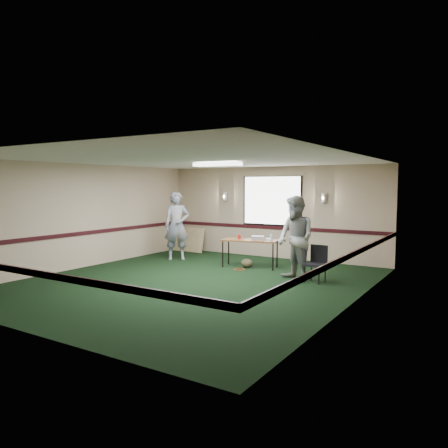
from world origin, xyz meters
The scene contains 13 objects.
ground centered at (0.00, 0.00, 0.00)m, with size 8.00×8.00×0.00m, color black.
room_shell centered at (0.00, 2.12, 1.58)m, with size 8.00×8.02×8.00m.
folding_table centered at (0.22, 2.22, 0.68)m, with size 1.55×0.88×0.73m.
projector centered at (0.44, 2.25, 0.78)m, with size 0.32×0.27×0.11m, color #9E9CA5.
game_console centered at (0.66, 2.43, 0.75)m, with size 0.18×0.14×0.04m, color white.
red_cup centered at (-0.07, 2.17, 0.79)m, with size 0.08×0.08×0.11m, color red.
water_bottle centered at (0.86, 2.19, 0.82)m, with size 0.05×0.05×0.18m, color #8FD2EA.
duffel_bag centered at (0.17, 2.15, 0.12)m, with size 0.33×0.25×0.23m, color #443E26.
cable_coil centered at (0.15, 1.79, 0.01)m, with size 0.30×0.30×0.02m, color #B43516.
folded_table centered at (-2.99, 3.60, 0.39)m, with size 1.53×0.07×0.79m, color #9A7C5F.
conference_chair centered at (2.31, 1.50, 0.48)m, with size 0.43×0.44×0.81m.
person_left centered at (-2.17, 2.20, 0.98)m, with size 0.72×0.47×1.96m, color #3C5184.
person_right centered at (1.86, 1.34, 0.96)m, with size 0.93×0.73×1.92m, color #7C99C1.
Camera 1 is at (5.63, -7.73, 2.13)m, focal length 35.00 mm.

